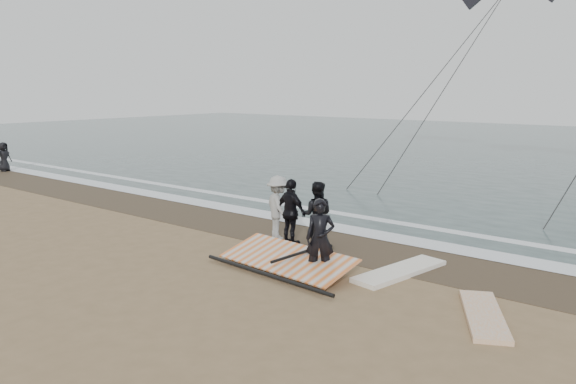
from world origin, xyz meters
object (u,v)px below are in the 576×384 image
object	(u,v)px
board_white	(484,315)
board_cream	(400,271)
man_main	(320,238)
sail_rig	(288,260)

from	to	relation	value
board_white	board_cream	size ratio (longest dim) A/B	0.88
man_main	sail_rig	distance (m)	1.17
man_main	board_cream	bearing A→B (deg)	14.51
board_white	sail_rig	bearing A→B (deg)	152.71
man_main	board_white	world-z (taller)	man_main
board_white	board_cream	world-z (taller)	board_cream
man_main	board_white	size ratio (longest dim) A/B	0.77
board_cream	sail_rig	bearing A→B (deg)	-139.66
man_main	board_cream	world-z (taller)	man_main
man_main	board_cream	distance (m)	2.07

